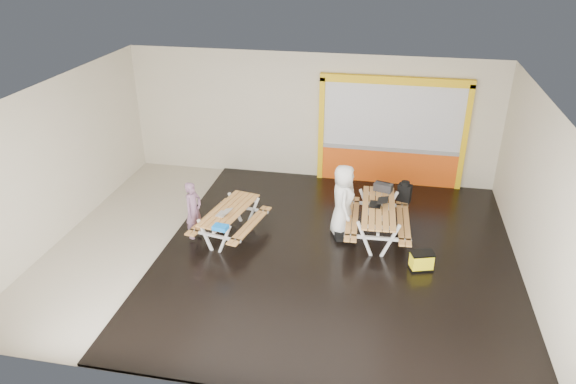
% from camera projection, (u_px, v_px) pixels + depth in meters
% --- Properties ---
extents(room, '(10.02, 8.02, 3.52)m').
position_uv_depth(room, '(280.00, 178.00, 10.82)').
color(room, beige).
rests_on(room, ground).
extents(deck, '(7.50, 7.98, 0.05)m').
position_uv_depth(deck, '(337.00, 256.00, 11.37)').
color(deck, black).
rests_on(deck, room).
extents(kiosk, '(3.88, 0.16, 3.00)m').
position_uv_depth(kiosk, '(391.00, 135.00, 14.04)').
color(kiosk, '#E95411').
rests_on(kiosk, room).
extents(picnic_table_left, '(1.58, 2.04, 0.73)m').
position_uv_depth(picnic_table_left, '(230.00, 216.00, 11.84)').
color(picnic_table_left, '#B98144').
rests_on(picnic_table_left, deck).
extents(picnic_table_right, '(1.47, 2.11, 0.82)m').
position_uv_depth(picnic_table_right, '(378.00, 214.00, 11.77)').
color(picnic_table_right, '#B98144').
rests_on(picnic_table_right, deck).
extents(person_left, '(0.44, 0.55, 1.32)m').
position_uv_depth(person_left, '(193.00, 210.00, 11.67)').
color(person_left, '#714E67').
rests_on(person_left, deck).
extents(person_right, '(0.66, 0.90, 1.70)m').
position_uv_depth(person_right, '(343.00, 200.00, 11.87)').
color(person_right, white).
rests_on(person_right, deck).
extents(laptop_left, '(0.35, 0.33, 0.13)m').
position_uv_depth(laptop_left, '(224.00, 213.00, 11.52)').
color(laptop_left, silver).
rests_on(laptop_left, picnic_table_left).
extents(laptop_right, '(0.43, 0.38, 0.17)m').
position_uv_depth(laptop_right, '(378.00, 203.00, 11.73)').
color(laptop_right, black).
rests_on(laptop_right, picnic_table_right).
extents(blue_pouch, '(0.33, 0.25, 0.09)m').
position_uv_depth(blue_pouch, '(220.00, 227.00, 10.95)').
color(blue_pouch, blue).
rests_on(blue_pouch, picnic_table_left).
extents(toolbox, '(0.46, 0.32, 0.24)m').
position_uv_depth(toolbox, '(383.00, 187.00, 12.36)').
color(toolbox, black).
rests_on(toolbox, picnic_table_right).
extents(backpack, '(0.35, 0.28, 0.52)m').
position_uv_depth(backpack, '(405.00, 192.00, 12.53)').
color(backpack, black).
rests_on(backpack, picnic_table_right).
extents(dark_case, '(0.48, 0.42, 0.15)m').
position_uv_depth(dark_case, '(344.00, 235.00, 11.94)').
color(dark_case, black).
rests_on(dark_case, deck).
extents(fluke_bag, '(0.53, 0.42, 0.40)m').
position_uv_depth(fluke_bag, '(421.00, 261.00, 10.80)').
color(fluke_bag, black).
rests_on(fluke_bag, deck).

